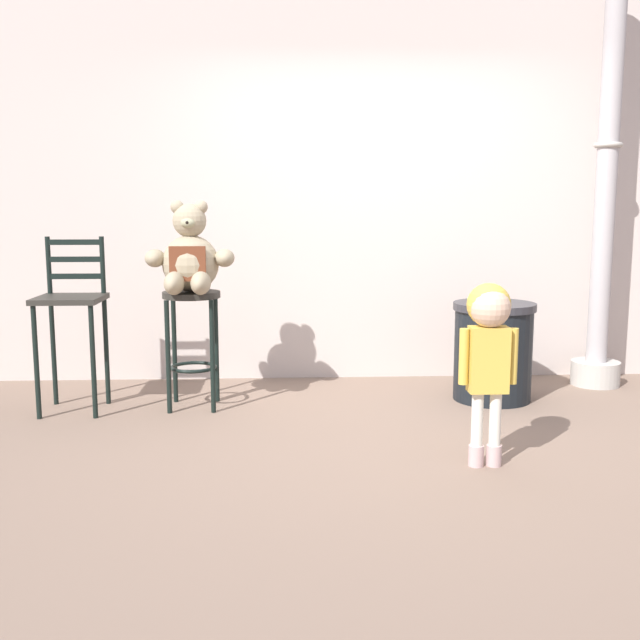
{
  "coord_description": "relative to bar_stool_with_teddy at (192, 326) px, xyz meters",
  "views": [
    {
      "loc": [
        -0.64,
        -4.04,
        1.32
      ],
      "look_at": [
        -0.43,
        0.29,
        0.66
      ],
      "focal_mm": 41.51,
      "sensor_mm": 36.0,
      "label": 1
    }
  ],
  "objects": [
    {
      "name": "child_walking",
      "position": [
        1.64,
        -1.21,
        0.14
      ],
      "size": [
        0.3,
        0.24,
        0.95
      ],
      "rotation": [
        0.0,
        0.0,
        2.33
      ],
      "color": "#C2A29F",
      "rests_on": "ground_plane"
    },
    {
      "name": "lamppost",
      "position": [
        2.94,
        0.49,
        0.68
      ],
      "size": [
        0.36,
        0.36,
        3.06
      ],
      "color": "#B3AEA5",
      "rests_on": "ground_plane"
    },
    {
      "name": "ground_plane",
      "position": [
        1.25,
        -0.81,
        -0.55
      ],
      "size": [
        24.0,
        24.0,
        0.0
      ],
      "primitive_type": "plane",
      "color": "#7A6455"
    },
    {
      "name": "teddy_bear",
      "position": [
        0.0,
        -0.03,
        0.44
      ],
      "size": [
        0.57,
        0.52,
        0.59
      ],
      "color": "tan",
      "rests_on": "bar_stool_with_teddy"
    },
    {
      "name": "bar_chair_empty",
      "position": [
        -0.77,
        -0.03,
        0.12
      ],
      "size": [
        0.41,
        0.41,
        1.13
      ],
      "color": "#2B2924",
      "rests_on": "ground_plane"
    },
    {
      "name": "building_wall",
      "position": [
        1.25,
        0.98,
        1.27
      ],
      "size": [
        7.52,
        0.3,
        3.65
      ],
      "primitive_type": "cube",
      "color": "beige",
      "rests_on": "ground_plane"
    },
    {
      "name": "trash_bin",
      "position": [
        2.04,
        0.1,
        -0.21
      ],
      "size": [
        0.56,
        0.56,
        0.68
      ],
      "color": "black",
      "rests_on": "ground_plane"
    },
    {
      "name": "bar_stool_with_teddy",
      "position": [
        0.0,
        0.0,
        0.0
      ],
      "size": [
        0.38,
        0.38,
        0.78
      ],
      "color": "#2B2924",
      "rests_on": "ground_plane"
    }
  ]
}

